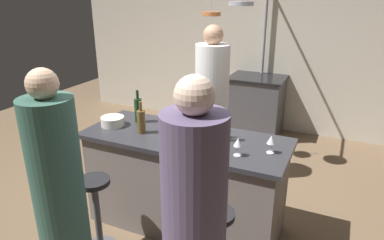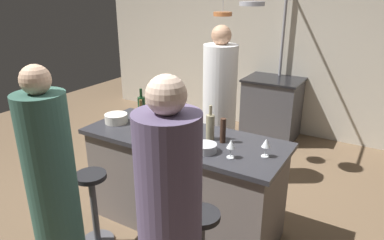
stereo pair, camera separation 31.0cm
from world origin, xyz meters
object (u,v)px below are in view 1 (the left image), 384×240
object	(u,v)px
pepper_mill	(226,129)
wine_bottle_red	(138,110)
wine_glass_near_left_guest	(238,143)
cutting_board	(180,130)
chef	(212,111)
bar_stool_left	(97,212)
guest_right	(194,234)
mixing_bowl_ceramic	(113,121)
stove_range	(256,106)
wine_bottle_white	(212,126)
wine_glass_by_chef	(271,141)
wine_bottle_amber	(141,121)
wine_glass_near_right_guest	(169,131)
mixing_bowl_steel	(211,147)
guest_left	(59,195)

from	to	relation	value
pepper_mill	wine_bottle_red	world-z (taller)	wine_bottle_red
pepper_mill	wine_glass_near_left_guest	world-z (taller)	pepper_mill
cutting_board	chef	bearing A→B (deg)	92.46
bar_stool_left	guest_right	size ratio (longest dim) A/B	0.40
wine_bottle_red	mixing_bowl_ceramic	size ratio (longest dim) A/B	1.47
stove_range	wine_bottle_red	bearing A→B (deg)	-103.40
stove_range	wine_bottle_red	world-z (taller)	wine_bottle_red
wine_bottle_white	wine_glass_by_chef	world-z (taller)	wine_bottle_white
bar_stool_left	chef	bearing A→B (deg)	76.51
wine_glass_near_left_guest	guest_right	bearing A→B (deg)	-88.57
guest_right	wine_bottle_amber	size ratio (longest dim) A/B	5.91
wine_bottle_white	wine_bottle_amber	xyz separation A→B (m)	(-0.61, -0.15, -0.01)
wine_bottle_red	wine_glass_by_chef	distance (m)	1.31
bar_stool_left	pepper_mill	xyz separation A→B (m)	(0.86, 0.68, 0.63)
wine_glass_by_chef	wine_glass_near_left_guest	world-z (taller)	same
stove_range	wine_glass_by_chef	world-z (taller)	wine_glass_by_chef
cutting_board	wine_bottle_white	xyz separation A→B (m)	(0.32, -0.03, 0.11)
wine_bottle_red	wine_glass_near_left_guest	bearing A→B (deg)	-15.52
mixing_bowl_ceramic	wine_glass_near_right_guest	bearing A→B (deg)	-10.57
chef	wine_bottle_amber	bearing A→B (deg)	-103.54
wine_bottle_amber	wine_glass_near_right_guest	bearing A→B (deg)	-14.90
pepper_mill	wine_bottle_red	xyz separation A→B (m)	(-0.90, 0.08, 0.02)
wine_bottle_red	wine_bottle_amber	bearing A→B (deg)	-51.81
guest_right	chef	bearing A→B (deg)	108.94
wine_bottle_white	mixing_bowl_ceramic	distance (m)	0.96
wine_bottle_red	wine_glass_near_left_guest	distance (m)	1.12
chef	guest_right	world-z (taller)	chef
guest_right	mixing_bowl_steel	bearing A→B (deg)	105.48
guest_left	mixing_bowl_steel	world-z (taller)	guest_left
wine_glass_by_chef	wine_bottle_amber	bearing A→B (deg)	-176.46
guest_left	cutting_board	xyz separation A→B (m)	(0.38, 1.09, 0.14)
wine_bottle_amber	pepper_mill	bearing A→B (deg)	10.96
bar_stool_left	wine_glass_near_right_guest	world-z (taller)	wine_glass_near_right_guest
stove_range	wine_bottle_amber	xyz separation A→B (m)	(-0.38, -2.54, 0.56)
mixing_bowl_steel	cutting_board	bearing A→B (deg)	146.80
wine_bottle_red	wine_glass_near_left_guest	world-z (taller)	wine_bottle_red
cutting_board	guest_left	bearing A→B (deg)	-109.38
wine_glass_near_left_guest	mixing_bowl_steel	world-z (taller)	wine_glass_near_left_guest
bar_stool_left	pepper_mill	distance (m)	1.26
mixing_bowl_steel	guest_left	bearing A→B (deg)	-133.77
wine_glass_near_left_guest	mixing_bowl_steel	xyz separation A→B (m)	(-0.21, -0.01, -0.07)
pepper_mill	wine_glass_near_right_guest	world-z (taller)	pepper_mill
stove_range	cutting_board	xyz separation A→B (m)	(-0.09, -2.36, 0.46)
wine_bottle_white	wine_glass_near_right_guest	xyz separation A→B (m)	(-0.29, -0.23, -0.01)
wine_glass_near_left_guest	guest_left	bearing A→B (deg)	-140.36
bar_stool_left	wine_bottle_red	distance (m)	0.99
guest_left	wine_bottle_amber	size ratio (longest dim) A/B	5.70
chef	cutting_board	size ratio (longest dim) A/B	5.48
stove_range	wine_bottle_amber	world-z (taller)	wine_bottle_amber
guest_left	wine_bottle_amber	xyz separation A→B (m)	(0.10, 0.91, 0.24)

